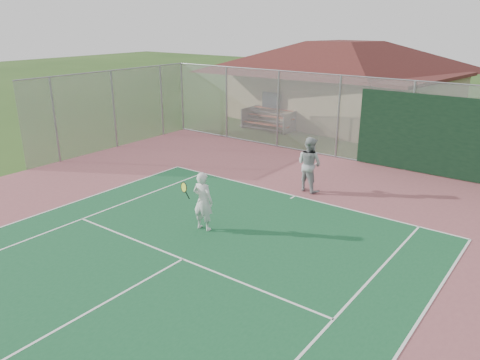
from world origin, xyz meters
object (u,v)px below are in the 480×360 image
object	(u,v)px
bleachers	(270,119)
player_white_front	(203,202)
clubhouse	(343,74)
player_grey_back	(309,165)

from	to	relation	value
bleachers	player_white_front	size ratio (longest dim) A/B	1.70
clubhouse	bleachers	world-z (taller)	clubhouse
clubhouse	player_grey_back	size ratio (longest dim) A/B	7.09
player_white_front	clubhouse	bearing A→B (deg)	-84.18
clubhouse	player_white_front	world-z (taller)	clubhouse
player_white_front	player_grey_back	bearing A→B (deg)	-106.43
bleachers	player_grey_back	bearing A→B (deg)	-50.20
bleachers	player_white_front	xyz separation A→B (m)	(5.62, -11.91, 0.30)
bleachers	player_grey_back	distance (m)	9.76
clubhouse	bleachers	bearing A→B (deg)	-109.37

